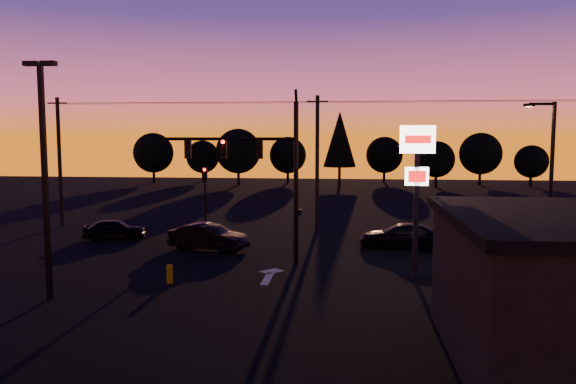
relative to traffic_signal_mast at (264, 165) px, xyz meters
name	(u,v)px	position (x,y,z in m)	size (l,w,h in m)	color
ground	(253,284)	(0.10, -3.99, -4.94)	(120.00, 120.00, 0.00)	black
lane_arrow	(269,275)	(0.60, -2.33, -4.93)	(1.20, 3.10, 0.01)	beige
traffic_signal_mast	(264,165)	(0.00, 0.00, 0.00)	(6.79, 0.52, 8.58)	black
secondary_signal	(205,191)	(-4.90, 7.49, -2.07)	(0.30, 0.31, 4.35)	black
parking_lot_light	(44,164)	(-7.40, -6.99, 0.33)	(1.25, 0.30, 9.14)	black
pylon_sign	(417,169)	(7.10, -2.49, -0.02)	(1.50, 0.28, 6.80)	black
streetlight	(549,175)	(14.01, 1.51, -0.52)	(1.55, 0.35, 8.00)	black
utility_pole_0	(60,161)	(-15.90, 10.01, -0.34)	(1.40, 0.26, 9.00)	black
utility_pole_1	(317,162)	(2.10, 10.01, -0.34)	(1.40, 0.26, 9.00)	black
power_wires	(318,102)	(2.10, 10.01, 3.63)	(36.00, 1.22, 0.07)	black
bollard	(170,274)	(-3.50, -4.16, -4.54)	(0.26, 0.26, 0.79)	#B19A00
tree_0	(153,153)	(-21.90, 46.01, -0.88)	(5.36, 5.36, 6.74)	black
tree_1	(203,157)	(-15.90, 49.01, -1.50)	(4.54, 4.54, 5.71)	black
tree_2	(238,151)	(-9.90, 44.01, -0.57)	(5.77, 5.78, 7.26)	black
tree_3	(288,155)	(-3.90, 48.01, -1.19)	(4.95, 4.95, 6.22)	black
tree_4	(340,139)	(3.10, 45.01, 0.99)	(4.18, 4.18, 9.50)	black
tree_5	(384,155)	(9.10, 50.01, -1.19)	(4.95, 4.95, 6.22)	black
tree_6	(436,159)	(15.10, 44.01, -1.50)	(4.54, 4.54, 5.71)	black
tree_7	(481,154)	(21.10, 47.01, -0.88)	(5.36, 5.36, 6.74)	black
tree_8	(531,162)	(27.10, 46.01, -1.82)	(4.12, 4.12, 5.19)	black
car_left	(115,229)	(-10.09, 5.45, -4.30)	(1.50, 3.73, 1.27)	black
car_mid	(208,237)	(-3.57, 2.95, -4.20)	(1.57, 4.49, 1.48)	black
car_right	(402,236)	(7.20, 4.71, -4.25)	(1.94, 4.76, 1.38)	black
suv_parked	(487,293)	(9.19, -6.71, -4.25)	(2.27, 4.93, 1.37)	black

